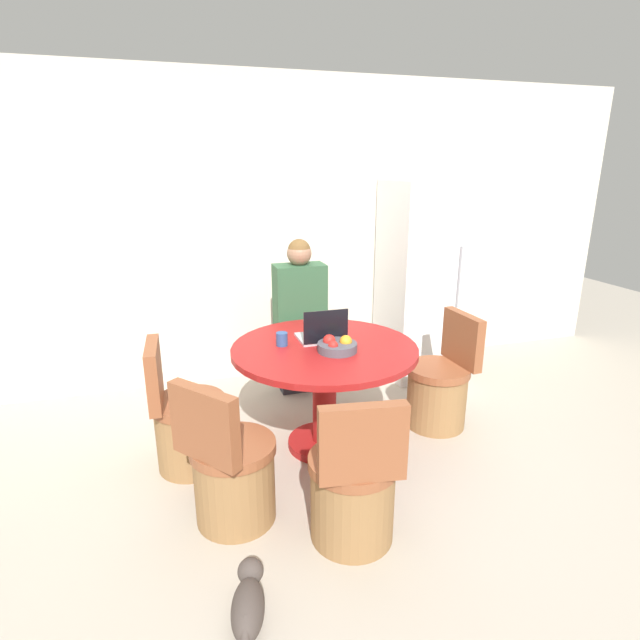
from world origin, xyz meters
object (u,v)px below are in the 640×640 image
Objects in this scene: laptop at (322,334)px; cat at (248,602)px; chair_near_left_corner at (232,475)px; dining_table at (324,372)px; chair_near_camera at (353,491)px; person_seated at (299,313)px; chair_left_side at (187,426)px; fruit_bowl at (337,346)px; refrigerator at (420,280)px; chair_right_side at (439,389)px.

laptop is 0.70× the size of cat.
laptop reaches higher than chair_near_left_corner.
chair_near_camera is at bearing -98.40° from dining_table.
person_seated reaches higher than cat.
fruit_bowl is (0.95, -0.14, 0.49)m from chair_left_side.
dining_table reaches higher than cat.
chair_near_left_corner is (-1.93, -1.58, -0.59)m from refrigerator.
chair_near_left_corner is at bearing -140.64° from refrigerator.
person_seated is (-0.86, 0.79, 0.44)m from chair_right_side.
fruit_bowl is at bearing -65.41° from dining_table.
chair_near_camera is (0.77, -0.93, 0.00)m from chair_left_side.
chair_left_side is at bearing 171.48° from fruit_bowl.
person_seated is at bearing 90.15° from fruit_bowl.
refrigerator is 2.42m from chair_left_side.
chair_left_side reaches higher than fruit_bowl.
chair_right_side is at bearing 175.64° from laptop.
refrigerator is 2.06× the size of chair_left_side.
chair_left_side is 1.29m from cat.
chair_near_camera is 1.13m from laptop.
chair_right_side is 1.02m from laptop.
fruit_bowl reaches higher than dining_table.
chair_right_side is 1.25m from person_seated.
refrigerator is 2.42m from chair_near_camera.
person_seated reaches higher than fruit_bowl.
chair_near_left_corner is at bearing -21.31° from chair_near_camera.
chair_near_camera is 1.97× the size of cat.
cat is at bearing 37.11° from chair_near_camera.
person_seated is at bearing -87.50° from chair_near_camera.
laptop is (-0.03, -0.73, 0.06)m from person_seated.
refrigerator reaches higher than chair_near_left_corner.
person_seated is at bearing -7.02° from cat.
chair_near_left_corner is 2.82× the size of laptop.
chair_left_side is 1.81m from chair_right_side.
refrigerator is 2.57m from chair_near_left_corner.
chair_left_side is 1.00× the size of chair_near_left_corner.
chair_near_left_corner is 1.01m from fruit_bowl.
refrigerator is at bearing -27.49° from cat.
dining_table is 1.43× the size of chair_near_left_corner.
chair_near_camera is 0.64× the size of person_seated.
chair_left_side is 1.05m from laptop.
chair_near_left_corner is 0.66m from chair_near_camera.
chair_right_side is 3.37× the size of fruit_bowl.
refrigerator is at bearing 159.29° from chair_right_side.
chair_near_left_corner is (-0.70, -0.57, -0.27)m from dining_table.
dining_table is 0.95m from chair_left_side.
refrigerator reaches higher than chair_right_side.
chair_near_left_corner is (0.20, -0.61, 0.00)m from chair_left_side.
dining_table is 0.25m from fruit_bowl.
laptop is at bearing -96.85° from chair_right_side.
person_seated reaches higher than laptop.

